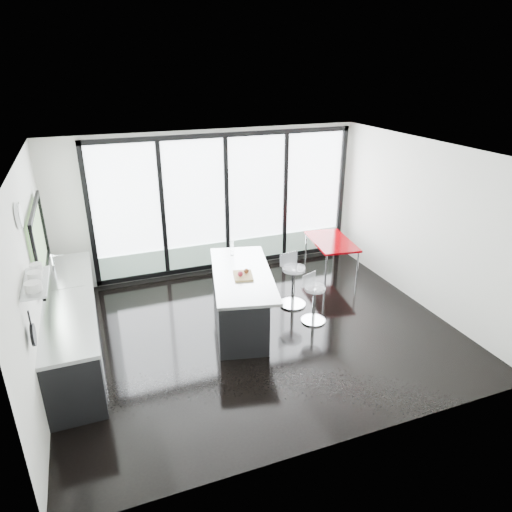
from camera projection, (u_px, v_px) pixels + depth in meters
name	position (u px, v px, depth m)	size (l,w,h in m)	color
floor	(257.00, 330.00, 7.25)	(6.00, 5.00, 0.00)	black
ceiling	(257.00, 153.00, 6.15)	(6.00, 5.00, 0.00)	white
wall_back	(225.00, 209.00, 8.95)	(6.00, 0.09, 2.80)	silver
wall_front	(346.00, 337.00, 4.55)	(6.00, 0.00, 2.80)	silver
wall_left	(35.00, 261.00, 5.90)	(0.26, 5.00, 2.80)	silver
wall_right	(423.00, 225.00, 7.68)	(0.00, 5.00, 2.80)	silver
counter_cabinets	(73.00, 324.00, 6.53)	(0.69, 3.24, 1.36)	black
island	(238.00, 297.00, 7.33)	(1.37, 2.30, 1.14)	black
bar_stool_near	(314.00, 304.00, 7.38)	(0.40, 0.40, 0.63)	silver
bar_stool_far	(293.00, 286.00, 7.86)	(0.46, 0.46, 0.73)	silver
red_table	(330.00, 256.00, 9.12)	(0.74, 1.29, 0.69)	#700005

